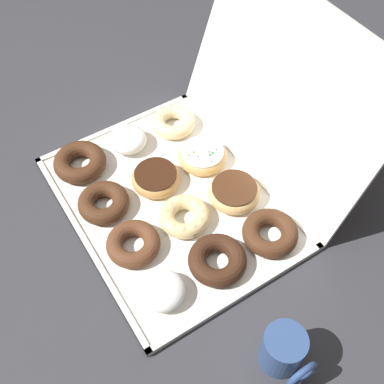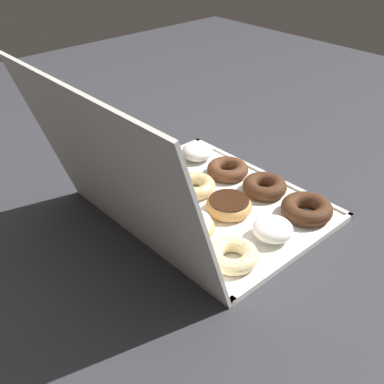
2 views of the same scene
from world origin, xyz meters
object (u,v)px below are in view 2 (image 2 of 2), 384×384
Objects in this scene: chocolate_frosted_donut_5 at (230,205)px; cruller_donut_6 at (195,185)px; chocolate_cake_ring_donut_1 at (265,186)px; chocolate_cake_ring_donut_11 at (123,183)px; chocolate_frosted_donut_10 at (154,203)px; chocolate_cake_ring_donut_7 at (164,167)px; donut_box at (211,203)px; chocolate_cake_ring_donut_2 at (228,169)px; coffee_mug at (119,134)px; powdered_filled_donut_3 at (197,152)px; chocolate_cake_ring_donut_0 at (307,209)px; powdered_filled_donut_4 at (274,228)px; cruller_donut_8 at (233,255)px; sprinkle_donut_9 at (190,227)px.

chocolate_frosted_donut_5 and cruller_donut_6 have the same top height.
chocolate_cake_ring_donut_1 is 0.96× the size of chocolate_cake_ring_donut_11.
chocolate_frosted_donut_10 is at bearing -178.54° from chocolate_cake_ring_donut_11.
chocolate_cake_ring_donut_1 is 0.37m from chocolate_cake_ring_donut_11.
chocolate_cake_ring_donut_7 reaches higher than cruller_donut_6.
donut_box is 4.86× the size of chocolate_cake_ring_donut_2.
chocolate_cake_ring_donut_2 is 0.36m from coffee_mug.
powdered_filled_donut_3 is 0.26m from chocolate_cake_ring_donut_11.
donut_box is 5.66× the size of coffee_mug.
chocolate_cake_ring_donut_0 is 0.12m from powdered_filled_donut_4.
coffee_mug is (0.47, -0.01, 0.02)m from chocolate_frosted_donut_5.
coffee_mug is at bearing -21.74° from chocolate_frosted_donut_10.
chocolate_frosted_donut_5 is 0.18m from cruller_donut_8.
chocolate_frosted_donut_5 is at bearing 179.31° from coffee_mug.
chocolate_frosted_donut_10 is at bearing 26.37° from powdered_filled_donut_4.
chocolate_cake_ring_donut_0 reaches higher than chocolate_cake_ring_donut_11.
powdered_filled_donut_3 reaches higher than cruller_donut_6.
powdered_filled_donut_3 is at bearing -0.07° from chocolate_cake_ring_donut_0.
coffee_mug reaches higher than sprinkle_donut_9.
cruller_donut_6 is at bearing 178.82° from coffee_mug.
cruller_donut_6 is at bearing 0.54° from powdered_filled_donut_4.
chocolate_cake_ring_donut_1 is (0.13, -0.00, -0.00)m from chocolate_cake_ring_donut_0.
cruller_donut_8 reaches higher than donut_box.
donut_box is at bearing -118.20° from chocolate_frosted_donut_10.
chocolate_frosted_donut_5 is (0.00, 0.13, 0.00)m from chocolate_cake_ring_donut_1.
chocolate_cake_ring_donut_7 is 0.40m from cruller_donut_8.
cruller_donut_8 is at bearing -179.84° from sprinkle_donut_9.
chocolate_cake_ring_donut_1 is at bearing -43.43° from powdered_filled_donut_4.
chocolate_cake_ring_donut_1 reaches higher than chocolate_frosted_donut_5.
donut_box is 4.63× the size of chocolate_cake_ring_donut_11.
donut_box is 0.19m from chocolate_cake_ring_donut_7.
chocolate_cake_ring_donut_7 reaches higher than chocolate_frosted_donut_5.
chocolate_cake_ring_donut_2 is 0.18m from chocolate_cake_ring_donut_7.
chocolate_cake_ring_donut_0 is 1.05× the size of chocolate_frosted_donut_10.
chocolate_cake_ring_donut_0 and sprinkle_donut_9 have the same top height.
sprinkle_donut_9 is at bearing -179.18° from chocolate_cake_ring_donut_11.
powdered_filled_donut_3 reaches higher than chocolate_frosted_donut_5.
powdered_filled_donut_3 is 0.35m from sprinkle_donut_9.
chocolate_cake_ring_donut_7 is 1.02× the size of chocolate_frosted_donut_10.
powdered_filled_donut_3 is at bearing -34.11° from donut_box.
chocolate_frosted_donut_5 is at bearing 0.40° from powdered_filled_donut_4.
chocolate_cake_ring_donut_1 is 0.97× the size of chocolate_frosted_donut_10.
powdered_filled_donut_3 is at bearing -90.36° from chocolate_cake_ring_donut_7.
chocolate_cake_ring_donut_2 and chocolate_frosted_donut_5 have the same top height.
powdered_filled_donut_3 is 0.79× the size of sprinkle_donut_9.
chocolate_cake_ring_donut_1 is 1.03× the size of cruller_donut_6.
chocolate_cake_ring_donut_7 is at bearing -46.72° from chocolate_frosted_donut_10.
powdered_filled_donut_4 is 0.41m from chocolate_cake_ring_donut_11.
chocolate_cake_ring_donut_0 is at bearing -118.28° from sprinkle_donut_9.
powdered_filled_donut_3 is at bearing -91.52° from chocolate_cake_ring_donut_11.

